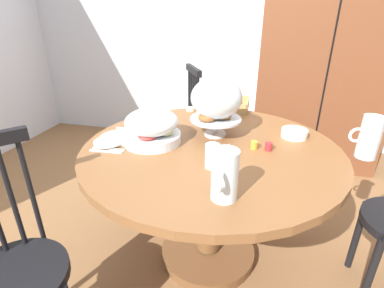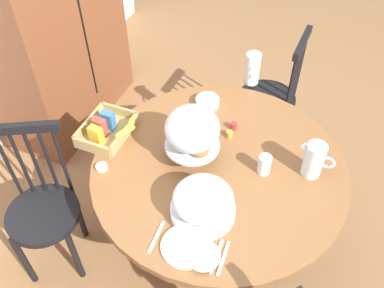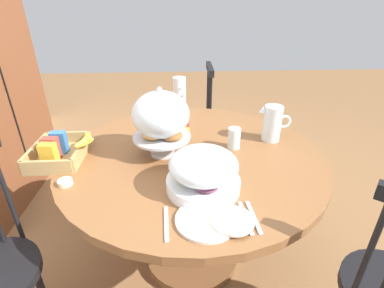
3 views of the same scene
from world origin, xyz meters
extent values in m
plane|color=brown|center=(0.00, 0.00, 0.00)|extent=(10.00, 10.00, 0.00)
cube|color=silver|center=(0.00, 1.83, 1.30)|extent=(4.80, 0.06, 2.60)
cube|color=brown|center=(0.71, 1.50, 0.95)|extent=(1.10, 0.56, 1.90)
cube|color=black|center=(0.71, 1.22, 1.04)|extent=(0.01, 0.01, 1.52)
cylinder|color=brown|center=(-0.02, -0.03, 0.72)|extent=(1.31, 1.31, 0.04)
cylinder|color=brown|center=(-0.02, -0.03, 0.39)|extent=(0.14, 0.14, 0.63)
cylinder|color=brown|center=(-0.02, -0.03, 0.03)|extent=(0.56, 0.56, 0.06)
cylinder|color=black|center=(0.80, 0.08, 0.23)|extent=(0.04, 0.04, 0.45)
cylinder|color=black|center=(0.79, -0.20, 0.23)|extent=(0.04, 0.04, 0.45)
cylinder|color=black|center=(-0.48, 0.82, 0.45)|extent=(0.40, 0.40, 0.04)
cylinder|color=black|center=(-0.67, 0.87, 0.23)|extent=(0.04, 0.04, 0.45)
cylinder|color=black|center=(-0.53, 0.63, 0.23)|extent=(0.04, 0.04, 0.45)
cylinder|color=black|center=(-0.42, 1.01, 0.23)|extent=(0.04, 0.04, 0.45)
cylinder|color=black|center=(-0.29, 0.76, 0.23)|extent=(0.04, 0.04, 0.45)
cylinder|color=black|center=(-0.40, 1.02, 0.69)|extent=(0.02, 0.02, 0.48)
cylinder|color=black|center=(-0.37, 0.95, 0.69)|extent=(0.02, 0.02, 0.48)
cylinder|color=black|center=(-0.33, 0.89, 0.69)|extent=(0.02, 0.02, 0.48)
cylinder|color=black|center=(-0.30, 0.83, 0.69)|extent=(0.02, 0.02, 0.48)
cylinder|color=black|center=(-0.27, 0.77, 0.69)|extent=(0.02, 0.02, 0.48)
cube|color=black|center=(-0.33, 0.89, 0.95)|extent=(0.20, 0.33, 0.05)
cylinder|color=black|center=(-0.64, -0.76, 0.45)|extent=(0.40, 0.40, 0.04)
cylinder|color=black|center=(-0.66, -0.56, 0.23)|extent=(0.04, 0.04, 0.45)
cylinder|color=black|center=(-0.72, -0.60, 0.69)|extent=(0.02, 0.02, 0.48)
cylinder|color=black|center=(-0.67, -0.55, 0.69)|extent=(0.02, 0.02, 0.48)
cylinder|color=silver|center=(-0.03, 0.12, 0.75)|extent=(0.12, 0.12, 0.02)
cylinder|color=silver|center=(-0.03, 0.12, 0.79)|extent=(0.03, 0.03, 0.09)
cylinder|color=silver|center=(-0.03, 0.12, 0.84)|extent=(0.28, 0.28, 0.01)
torus|color=#B27033|center=(0.01, 0.12, 0.86)|extent=(0.10, 0.10, 0.03)
torus|color=#D19347|center=(-0.05, 0.16, 0.86)|extent=(0.10, 0.10, 0.03)
torus|color=#935628|center=(-0.06, 0.07, 0.86)|extent=(0.10, 0.10, 0.03)
ellipsoid|color=silver|center=(-0.03, 0.12, 0.95)|extent=(0.27, 0.27, 0.22)
sphere|color=silver|center=(-0.03, 0.12, 1.07)|extent=(0.02, 0.02, 0.02)
cylinder|color=silver|center=(-0.33, -0.05, 0.77)|extent=(0.30, 0.30, 0.05)
ellipsoid|color=beige|center=(-0.26, -0.05, 0.80)|extent=(0.09, 0.09, 0.03)
ellipsoid|color=#8CBF59|center=(-0.32, 0.01, 0.80)|extent=(0.09, 0.09, 0.03)
ellipsoid|color=#6B2D4C|center=(-0.40, -0.06, 0.80)|extent=(0.09, 0.09, 0.03)
ellipsoid|color=#CC3D33|center=(-0.33, -0.12, 0.80)|extent=(0.09, 0.09, 0.03)
ellipsoid|color=silver|center=(-0.33, -0.05, 0.85)|extent=(0.28, 0.28, 0.13)
cylinder|color=silver|center=(0.10, -0.47, 0.84)|extent=(0.10, 0.10, 0.19)
cylinder|color=orange|center=(0.10, -0.47, 0.81)|extent=(0.09, 0.09, 0.13)
cone|color=silver|center=(0.10, -0.41, 0.92)|extent=(0.04, 0.04, 0.03)
torus|color=silver|center=(0.10, -0.53, 0.85)|extent=(0.02, 0.07, 0.07)
cylinder|color=silver|center=(0.70, 0.02, 0.84)|extent=(0.09, 0.09, 0.20)
cylinder|color=white|center=(0.70, 0.02, 0.81)|extent=(0.08, 0.08, 0.14)
torus|color=silver|center=(0.64, 0.01, 0.85)|extent=(0.08, 0.03, 0.07)
cube|color=tan|center=(-0.04, 0.62, 0.75)|extent=(0.30, 0.22, 0.01)
cube|color=tan|center=(-0.04, 0.51, 0.78)|extent=(0.30, 0.02, 0.07)
cube|color=tan|center=(-0.04, 0.73, 0.78)|extent=(0.30, 0.02, 0.07)
cube|color=tan|center=(-0.19, 0.62, 0.78)|extent=(0.02, 0.22, 0.07)
cube|color=tan|center=(0.11, 0.62, 0.78)|extent=(0.02, 0.22, 0.07)
cube|color=gold|center=(-0.13, 0.63, 0.81)|extent=(0.05, 0.07, 0.11)
cube|color=#B23D33|center=(-0.07, 0.64, 0.81)|extent=(0.05, 0.07, 0.11)
cube|color=#336BAD|center=(0.00, 0.63, 0.81)|extent=(0.04, 0.07, 0.11)
ellipsoid|color=yellow|center=(-0.07, 0.48, 0.84)|extent=(0.14, 0.08, 0.05)
ellipsoid|color=yellow|center=(-0.04, 0.48, 0.84)|extent=(0.13, 0.03, 0.05)
ellipsoid|color=yellow|center=(-0.01, 0.48, 0.84)|extent=(0.14, 0.08, 0.05)
cylinder|color=white|center=(-0.52, -0.05, 0.75)|extent=(0.22, 0.22, 0.01)
cylinder|color=white|center=(-0.54, -0.14, 0.76)|extent=(0.15, 0.15, 0.01)
cylinder|color=white|center=(0.40, 0.20, 0.76)|extent=(0.14, 0.14, 0.04)
cylinder|color=silver|center=(0.02, -0.25, 0.80)|extent=(0.06, 0.06, 0.11)
cylinder|color=beige|center=(-0.27, 0.52, 0.75)|extent=(0.06, 0.06, 0.02)
cylinder|color=#B7282D|center=(0.26, -0.01, 0.76)|extent=(0.04, 0.04, 0.04)
cylinder|color=orange|center=(0.19, -0.01, 0.76)|extent=(0.04, 0.04, 0.04)
cube|color=silver|center=(-0.51, -0.19, 0.74)|extent=(0.17, 0.02, 0.01)
cube|color=silver|center=(-0.51, -0.22, 0.74)|extent=(0.17, 0.02, 0.01)
cube|color=silver|center=(-0.53, 0.09, 0.74)|extent=(0.17, 0.02, 0.01)
camera|label=1|loc=(0.20, -1.36, 1.37)|focal=27.20mm
camera|label=2|loc=(-1.38, -0.43, 2.36)|focal=39.22mm
camera|label=3|loc=(-1.28, 0.05, 1.44)|focal=26.51mm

